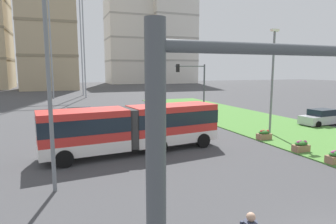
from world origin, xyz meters
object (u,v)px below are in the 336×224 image
(car_silver_hatch, at_px, (321,118))
(flower_planter_2, at_px, (336,157))
(traffic_light_far_right, at_px, (195,83))
(traffic_light_near_left, at_px, (286,215))
(streetlight_left, at_px, (48,66))
(apartment_tower_eastcentre, at_px, (171,18))
(articulated_bus, at_px, (134,127))
(flower_planter_3, at_px, (301,146))
(apartment_tower_centre, at_px, (130,18))
(car_white_van, at_px, (81,116))
(flower_planter_4, at_px, (264,135))
(streetlight_median, at_px, (272,77))

(car_silver_hatch, bearing_deg, flower_planter_2, -135.30)
(traffic_light_far_right, bearing_deg, traffic_light_near_left, -114.38)
(streetlight_left, bearing_deg, apartment_tower_eastcentre, 65.78)
(articulated_bus, xyz_separation_m, flower_planter_3, (10.20, -4.09, -1.23))
(traffic_light_far_right, bearing_deg, car_silver_hatch, -29.09)
(flower_planter_2, bearing_deg, apartment_tower_centre, 82.45)
(car_white_van, distance_m, streetlight_left, 17.99)
(flower_planter_3, bearing_deg, traffic_light_far_right, 96.53)
(flower_planter_4, height_order, apartment_tower_eastcentre, apartment_tower_eastcentre)
(traffic_light_near_left, relative_size, apartment_tower_centre, 0.11)
(flower_planter_3, bearing_deg, streetlight_left, -176.96)
(flower_planter_2, bearing_deg, traffic_light_near_left, -143.16)
(flower_planter_3, bearing_deg, flower_planter_2, -90.00)
(apartment_tower_centre, bearing_deg, traffic_light_far_right, -99.68)
(traffic_light_near_left, height_order, streetlight_median, streetlight_median)
(car_silver_hatch, distance_m, traffic_light_near_left, 29.38)
(car_silver_hatch, relative_size, flower_planter_4, 4.12)
(articulated_bus, xyz_separation_m, traffic_light_near_left, (-2.59, -16.23, 2.34))
(apartment_tower_centre, bearing_deg, streetlight_left, -105.49)
(flower_planter_4, xyz_separation_m, streetlight_left, (-15.12, -4.47, 5.11))
(flower_planter_4, distance_m, traffic_light_near_left, 20.64)
(car_white_van, height_order, flower_planter_2, car_white_van)
(apartment_tower_centre, relative_size, apartment_tower_eastcentre, 0.98)
(articulated_bus, xyz_separation_m, car_silver_hatch, (19.64, 2.70, -0.90))
(streetlight_left, xyz_separation_m, streetlight_median, (17.02, 6.07, -0.75))
(streetlight_median, bearing_deg, apartment_tower_centre, 82.93)
(articulated_bus, distance_m, streetlight_median, 12.56)
(traffic_light_near_left, bearing_deg, traffic_light_far_right, 65.62)
(flower_planter_4, distance_m, streetlight_median, 5.02)
(car_white_van, xyz_separation_m, flower_planter_2, (12.66, -18.91, -0.33))
(flower_planter_4, bearing_deg, streetlight_left, -163.55)
(articulated_bus, bearing_deg, traffic_light_far_right, 45.11)
(car_silver_hatch, xyz_separation_m, flower_planter_2, (-9.44, -9.34, -0.33))
(apartment_tower_centre, bearing_deg, flower_planter_2, -97.55)
(car_white_van, bearing_deg, flower_planter_3, -52.27)
(car_silver_hatch, bearing_deg, articulated_bus, -172.18)
(traffic_light_near_left, bearing_deg, apartment_tower_centre, 77.01)
(car_white_van, xyz_separation_m, streetlight_median, (14.56, -11.09, 4.03))
(flower_planter_4, relative_size, traffic_light_far_right, 0.18)
(flower_planter_2, xyz_separation_m, apartment_tower_eastcentre, (31.03, 104.34, 26.52))
(articulated_bus, relative_size, traffic_light_near_left, 2.09)
(flower_planter_4, bearing_deg, articulated_bus, 177.58)
(streetlight_median, xyz_separation_m, apartment_tower_eastcentre, (29.13, 96.53, 22.16))
(apartment_tower_eastcentre, bearing_deg, flower_planter_4, -107.55)
(car_white_van, height_order, streetlight_left, streetlight_left)
(articulated_bus, xyz_separation_m, traffic_light_far_right, (8.73, 8.77, 2.44))
(streetlight_left, bearing_deg, traffic_light_near_left, -78.43)
(flower_planter_4, xyz_separation_m, traffic_light_far_right, (-1.47, 9.20, 3.67))
(streetlight_median, bearing_deg, car_white_van, 142.70)
(flower_planter_2, height_order, traffic_light_near_left, traffic_light_near_left)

